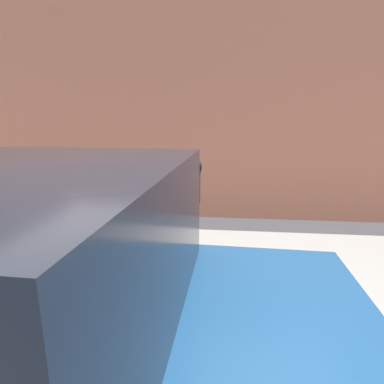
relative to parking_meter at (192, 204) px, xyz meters
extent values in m
cube|color=#ADAAA3|center=(0.10, 0.87, -1.18)|extent=(24.00, 2.80, 0.14)
cube|color=#935642|center=(0.10, 3.56, 2.09)|extent=(24.00, 0.30, 6.68)
cylinder|color=#2D2D30|center=(0.00, 0.00, -0.55)|extent=(0.06, 0.06, 1.13)
cube|color=black|center=(0.00, 0.00, 0.16)|extent=(0.15, 0.12, 0.30)
cube|color=gray|center=(0.00, -0.06, 0.18)|extent=(0.08, 0.01, 0.10)
cylinder|color=black|center=(0.00, 0.00, 0.36)|extent=(0.19, 0.10, 0.19)
cylinder|color=black|center=(0.17, -0.86, -0.90)|extent=(0.70, 0.25, 0.70)
camera|label=1|loc=(0.29, -2.81, 0.79)|focal=28.00mm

